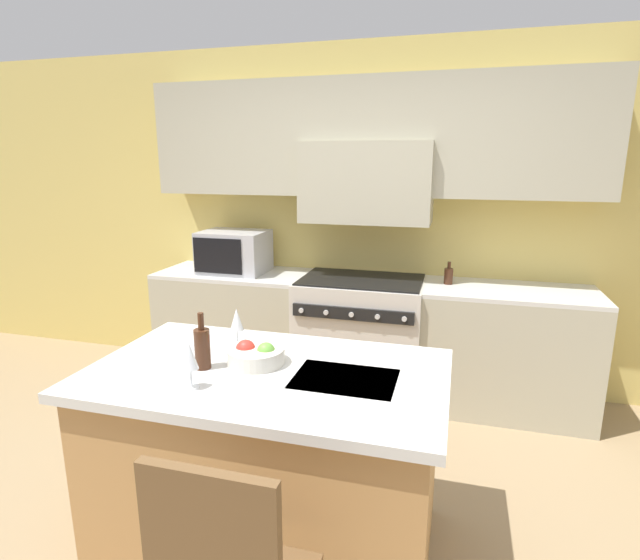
% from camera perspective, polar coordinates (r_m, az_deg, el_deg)
% --- Properties ---
extents(back_cabinetry, '(10.00, 0.46, 2.70)m').
position_cam_1_polar(back_cabinetry, '(3.99, 5.72, 10.25)').
color(back_cabinetry, '#DBC166').
rests_on(back_cabinetry, ground_plane).
extents(back_counter, '(3.37, 0.62, 0.92)m').
position_cam_1_polar(back_counter, '(3.97, 4.69, -6.44)').
color(back_counter, '#B2AD93').
rests_on(back_counter, ground_plane).
extents(range_stove, '(0.95, 0.70, 0.93)m').
position_cam_1_polar(range_stove, '(3.95, 4.63, -6.45)').
color(range_stove, beige).
rests_on(range_stove, ground_plane).
extents(microwave, '(0.52, 0.42, 0.34)m').
position_cam_1_polar(microwave, '(4.13, -9.78, 3.21)').
color(microwave, '#B7B7BC').
rests_on(microwave, back_counter).
extents(kitchen_island, '(1.60, 0.94, 0.90)m').
position_cam_1_polar(kitchen_island, '(2.50, -5.83, -19.57)').
color(kitchen_island, '#B7844C').
rests_on(kitchen_island, ground_plane).
extents(wine_bottle, '(0.07, 0.07, 0.26)m').
position_cam_1_polar(wine_bottle, '(2.31, -13.30, -7.50)').
color(wine_bottle, '#422314').
rests_on(wine_bottle, kitchen_island).
extents(wine_glass_near, '(0.07, 0.07, 0.20)m').
position_cam_1_polar(wine_glass_near, '(2.11, -14.66, -8.55)').
color(wine_glass_near, white).
rests_on(wine_glass_near, kitchen_island).
extents(wine_glass_far, '(0.07, 0.07, 0.20)m').
position_cam_1_polar(wine_glass_far, '(2.52, -9.50, -4.60)').
color(wine_glass_far, white).
rests_on(wine_glass_far, kitchen_island).
extents(fruit_bowl, '(0.27, 0.27, 0.11)m').
position_cam_1_polar(fruit_bowl, '(2.34, -7.37, -8.45)').
color(fruit_bowl, silver).
rests_on(fruit_bowl, kitchen_island).
extents(oil_bottle_on_counter, '(0.07, 0.07, 0.17)m').
position_cam_1_polar(oil_bottle_on_counter, '(3.81, 14.48, 0.49)').
color(oil_bottle_on_counter, '#422314').
rests_on(oil_bottle_on_counter, back_counter).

